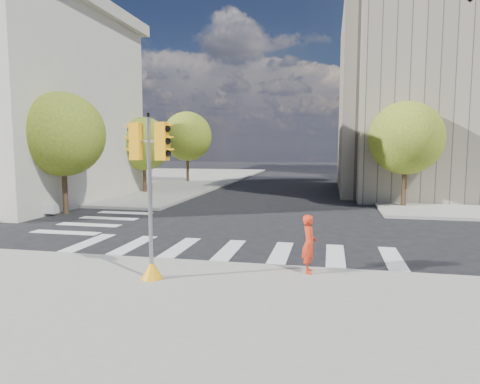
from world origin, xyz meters
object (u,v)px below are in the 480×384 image
at_px(lamp_near, 404,131).
at_px(traffic_signal, 150,210).
at_px(photographer, 309,244).
at_px(lamp_far, 380,136).

height_order(lamp_near, traffic_signal, lamp_near).
xyz_separation_m(lamp_near, photographer, (-5.25, -18.60, -3.63)).
relative_size(lamp_far, photographer, 5.06).
xyz_separation_m(lamp_near, lamp_far, (0.00, 14.00, 0.00)).
bearing_deg(lamp_near, traffic_signal, -114.78).
bearing_deg(photographer, traffic_signal, 104.47).
bearing_deg(photographer, lamp_near, -20.62).
relative_size(traffic_signal, photographer, 2.67).
height_order(traffic_signal, photographer, traffic_signal).
distance_m(lamp_near, photographer, 19.66).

